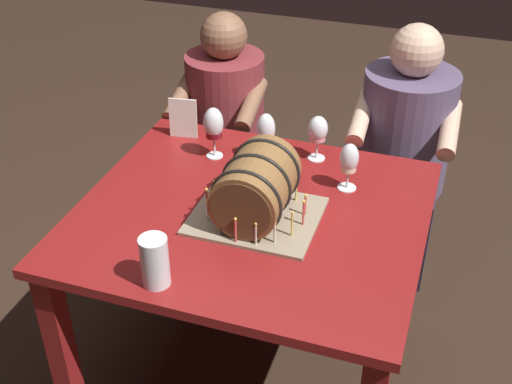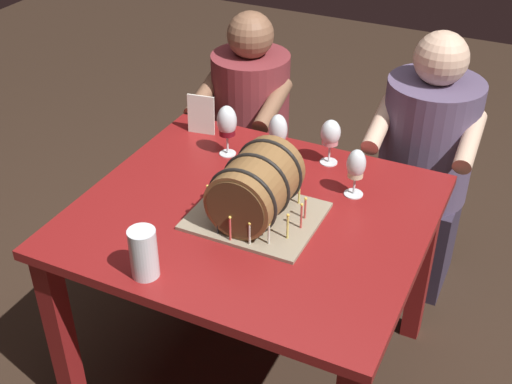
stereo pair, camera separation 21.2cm
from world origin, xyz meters
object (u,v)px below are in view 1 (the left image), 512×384
wine_glass_empty (266,130)px  barrel_cake (256,189)px  dining_table (251,238)px  wine_glass_white (349,160)px  menu_card (183,118)px  beer_pint (155,264)px  wine_glass_rose (318,131)px  person_seated_right (401,162)px  wine_glass_red (214,125)px  person_seated_left (226,140)px

wine_glass_empty → barrel_cake: bearing=-76.9°
dining_table → wine_glass_white: 0.43m
wine_glass_empty → menu_card: bearing=169.2°
barrel_cake → beer_pint: (-0.17, -0.39, -0.04)m
wine_glass_rose → menu_card: 0.54m
barrel_cake → wine_glass_white: (0.24, 0.27, 0.00)m
barrel_cake → wine_glass_empty: barrel_cake is taller
barrel_cake → person_seated_right: 0.96m
wine_glass_white → beer_pint: wine_glass_white is taller
wine_glass_red → person_seated_right: bearing=38.4°
wine_glass_white → wine_glass_red: wine_glass_red is taller
person_seated_left → wine_glass_rose: bearing=-38.0°
person_seated_right → wine_glass_rose: bearing=-124.5°
menu_card → wine_glass_white: bearing=-22.0°
person_seated_left → wine_glass_empty: bearing=-54.2°
barrel_cake → beer_pint: 0.43m
dining_table → barrel_cake: 0.23m
wine_glass_rose → beer_pint: 0.86m
dining_table → beer_pint: (-0.14, -0.42, 0.18)m
barrel_cake → wine_glass_empty: (-0.08, 0.36, 0.01)m
dining_table → person_seated_right: (0.40, 0.80, -0.08)m
barrel_cake → menu_card: barrel_cake is taller
wine_glass_red → person_seated_right: (0.65, 0.51, -0.32)m
wine_glass_rose → person_seated_right: (0.28, 0.41, -0.31)m
wine_glass_rose → beer_pint: size_ratio=1.11×
person_seated_right → dining_table: bearing=-116.4°
beer_pint → menu_card: bearing=108.6°
menu_card → wine_glass_red: bearing=-40.3°
beer_pint → person_seated_left: size_ratio=0.14×
menu_card → person_seated_left: person_seated_left is taller
person_seated_left → person_seated_right: person_seated_right is taller
beer_pint → wine_glass_white: bearing=58.1°
wine_glass_rose → wine_glass_empty: (-0.18, -0.07, 0.01)m
wine_glass_empty → wine_glass_rose: bearing=21.3°
barrel_cake → wine_glass_rose: bearing=77.8°
wine_glass_red → person_seated_left: bearing=106.7°
wine_glass_red → person_seated_right: person_seated_right is taller
wine_glass_empty → dining_table: bearing=-80.2°
wine_glass_red → barrel_cake: bearing=-49.9°
dining_table → wine_glass_rose: (0.12, 0.40, 0.23)m
wine_glass_rose → wine_glass_white: size_ratio=1.00×
wine_glass_red → menu_card: wine_glass_red is taller
beer_pint → person_seated_right: size_ratio=0.14×
wine_glass_red → person_seated_left: (-0.15, 0.51, -0.36)m
wine_glass_white → wine_glass_empty: wine_glass_empty is taller
dining_table → menu_card: 0.61m
barrel_cake → wine_glass_red: size_ratio=2.04×
barrel_cake → wine_glass_red: 0.42m
dining_table → barrel_cake: size_ratio=2.80×
barrel_cake → wine_glass_white: 0.36m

